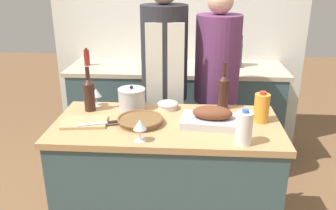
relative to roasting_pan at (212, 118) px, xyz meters
name	(u,v)px	position (x,y,z in m)	size (l,w,h in m)	color
kitchen_island	(167,186)	(-0.28, 0.01, -0.51)	(1.42, 0.68, 0.93)	#3D565B
back_counter	(176,111)	(-0.28, 1.36, -0.51)	(2.12, 0.60, 0.94)	#3D565B
back_wall	(178,27)	(-0.28, 1.71, 0.30)	(2.62, 0.10, 2.55)	silver
roasting_pan	(212,118)	(0.00, 0.00, 0.00)	(0.40, 0.27, 0.12)	#BCBCC1
wicker_basket	(140,120)	(-0.45, -0.02, -0.02)	(0.29, 0.29, 0.04)	brown
cutting_board	(85,122)	(-0.79, -0.04, -0.04)	(0.29, 0.22, 0.02)	tan
stock_pot	(132,99)	(-0.54, 0.24, 0.03)	(0.19, 0.19, 0.17)	#B7B7BC
mixing_bowl	(168,105)	(-0.29, 0.25, -0.02)	(0.14, 0.14, 0.05)	beige
juice_jug	(262,108)	(0.31, 0.07, 0.05)	(0.09, 0.09, 0.20)	orange
milk_jug	(244,128)	(0.16, -0.25, 0.05)	(0.09, 0.09, 0.20)	white
wine_bottle_green	(89,94)	(-0.82, 0.19, 0.07)	(0.07, 0.07, 0.31)	#381E19
wine_bottle_dark	(223,91)	(0.09, 0.29, 0.08)	(0.07, 0.07, 0.33)	#381E19
wine_glass_left	(96,93)	(-0.80, 0.28, 0.05)	(0.08, 0.08, 0.13)	silver
wine_glass_right	(140,125)	(-0.41, -0.25, 0.05)	(0.08, 0.08, 0.13)	silver
knife_chef	(104,123)	(-0.66, -0.07, -0.03)	(0.28, 0.12, 0.01)	#B7B7BC
stand_mixer	(232,53)	(0.26, 1.42, 0.09)	(0.18, 0.14, 0.31)	#333842
condiment_bottle_tall	(87,57)	(-1.17, 1.37, 0.04)	(0.06, 0.06, 0.17)	maroon
condiment_bottle_short	(161,63)	(-0.43, 1.26, 0.03)	(0.05, 0.05, 0.14)	maroon
person_cook_aproned	(164,82)	(-0.35, 0.66, 0.02)	(0.36, 0.37, 1.80)	beige
person_cook_guest	(216,86)	(0.07, 0.75, -0.03)	(0.36, 0.36, 1.71)	beige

